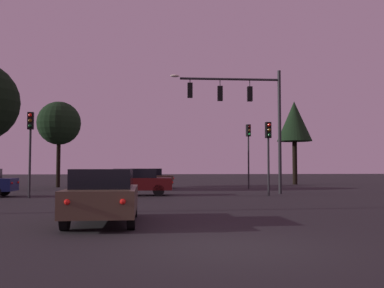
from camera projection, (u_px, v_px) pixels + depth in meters
The scene contains 10 objects.
ground_plane at pixel (162, 189), 33.02m from camera, with size 168.00×168.00×0.00m, color black.
traffic_signal_mast_arm at pixel (246, 107), 27.04m from camera, with size 6.75×0.57×7.52m.
traffic_light_corner_left at pixel (30, 137), 23.18m from camera, with size 0.31×0.35×4.47m.
traffic_light_corner_right at pixel (268, 143), 25.01m from camera, with size 0.33×0.37×4.14m.
traffic_light_median at pixel (249, 144), 33.45m from camera, with size 0.37×0.39×4.83m.
car_nearside_lane at pixel (104, 195), 12.56m from camera, with size 1.90×4.50×1.52m.
car_crossing_left at pixel (133, 181), 25.31m from camera, with size 4.50×1.93×1.52m.
car_far_lane at pixel (145, 178), 34.68m from camera, with size 4.68×2.19×1.52m.
tree_left_far at pixel (294, 122), 42.76m from camera, with size 3.32×3.32×7.97m.
tree_center_horizon at pixel (59, 124), 36.49m from camera, with size 3.54×3.54×7.00m.
Camera 1 is at (-1.82, -8.68, 1.54)m, focal length 41.76 mm.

